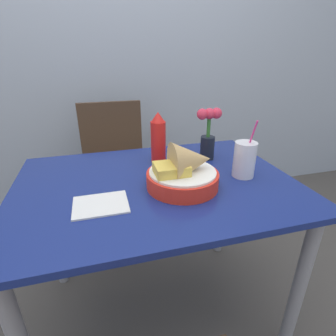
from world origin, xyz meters
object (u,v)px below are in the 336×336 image
object	(u,v)px
ketchup_bottle	(158,138)
drink_cup	(244,160)
chair_far_window	(115,160)
flower_vase	(208,133)
food_basket	(185,171)

from	to	relation	value
ketchup_bottle	drink_cup	distance (m)	0.38
chair_far_window	drink_cup	xyz separation A→B (m)	(0.46, -0.78, 0.26)
drink_cup	chair_far_window	bearing A→B (deg)	120.48
chair_far_window	flower_vase	bearing A→B (deg)	-55.22
ketchup_bottle	flower_vase	bearing A→B (deg)	-6.63
ketchup_bottle	food_basket	bearing A→B (deg)	-82.03
food_basket	ketchup_bottle	size ratio (longest dim) A/B	1.17
chair_far_window	flower_vase	xyz separation A→B (m)	(0.40, -0.57, 0.32)
chair_far_window	food_basket	distance (m)	0.87
drink_cup	flower_vase	bearing A→B (deg)	107.00
food_basket	ketchup_bottle	world-z (taller)	ketchup_bottle
chair_far_window	food_basket	bearing A→B (deg)	-75.69
chair_far_window	flower_vase	world-z (taller)	flower_vase
ketchup_bottle	drink_cup	size ratio (longest dim) A/B	0.97
chair_far_window	ketchup_bottle	size ratio (longest dim) A/B	3.94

